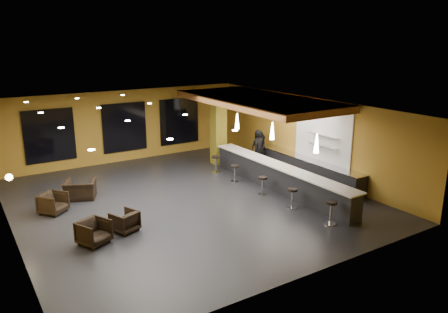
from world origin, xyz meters
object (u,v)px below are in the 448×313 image
pendant_0 (317,143)px  staff_c (259,147)px  prep_counter (307,169)px  bar_stool_1 (292,196)px  column (218,128)px  staff_a (259,150)px  pendant_2 (237,121)px  bar_counter (279,178)px  bar_stool_2 (262,183)px  staff_b (263,151)px  bar_stool_3 (235,171)px  armchair_d (80,189)px  armchair_b (125,221)px  bar_stool_4 (216,162)px  bar_stool_0 (331,210)px  armchair_a (94,232)px  armchair_c (53,203)px  pendant_1 (272,131)px

pendant_0 → staff_c: bearing=73.7°
prep_counter → bar_stool_1: prep_counter is taller
column → staff_a: 2.31m
column → pendant_2: (0.00, -1.60, 0.60)m
bar_counter → column: size_ratio=2.29×
pendant_0 → bar_stool_2: (-0.88, 1.92, -1.88)m
bar_counter → staff_b: size_ratio=5.16×
bar_counter → bar_stool_3: 2.03m
armchair_d → bar_stool_1: bar_stool_1 is taller
staff_a → bar_stool_2: staff_a is taller
pendant_2 → bar_stool_1: 5.19m
bar_stool_1 → armchair_b: bearing=166.6°
bar_stool_4 → staff_c: bearing=3.0°
armchair_b → bar_stool_1: bar_stool_1 is taller
pendant_2 → staff_c: bearing=16.9°
staff_c → bar_stool_1: (-2.41, -5.25, -0.35)m
pendant_0 → armchair_d: pendant_0 is taller
staff_b → bar_stool_3: size_ratio=2.15×
prep_counter → bar_stool_0: 4.84m
staff_a → bar_stool_0: 6.51m
column → armchair_a: column is taller
column → bar_stool_1: size_ratio=4.73×
armchair_c → bar_stool_1: armchair_c is taller
pendant_0 → pendant_2: same height
column → bar_stool_2: column is taller
staff_b → armchair_d: (-8.42, 0.38, -0.41)m
staff_b → armchair_b: 8.69m
staff_c → armchair_d: bearing=-169.9°
pendant_0 → staff_c: pendant_0 is taller
bar_stool_0 → bar_stool_3: bar_stool_0 is taller
pendant_0 → armchair_b: size_ratio=0.94×
armchair_b → bar_stool_2: bar_stool_2 is taller
prep_counter → pendant_0: pendant_0 is taller
prep_counter → staff_b: bearing=103.4°
armchair_b → armchair_d: size_ratio=0.66×
bar_counter → armchair_a: (-7.67, -0.74, -0.12)m
armchair_b → bar_stool_4: bearing=-168.5°
pendant_0 → bar_stool_3: bearing=103.3°
staff_b → staff_c: size_ratio=0.95×
armchair_a → armchair_c: (-0.51, 3.11, -0.00)m
column → pendant_1: size_ratio=5.00×
staff_a → armchair_c: size_ratio=2.29×
pendant_1 → bar_stool_3: (-0.90, 1.32, -1.89)m
prep_counter → column: (-2.00, 4.10, 1.32)m
staff_c → prep_counter: bearing=-73.4°
pendant_1 → pendant_2: 2.50m
staff_b → pendant_2: bearing=-162.2°
bar_stool_1 → pendant_1: bearing=70.3°
pendant_0 → pendant_1: same height
staff_a → bar_stool_1: (-1.88, -4.49, -0.46)m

